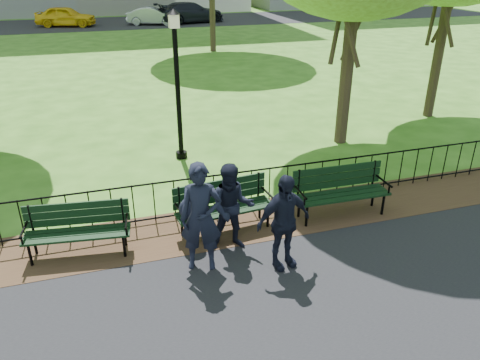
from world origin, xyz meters
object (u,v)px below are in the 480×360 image
object	(u,v)px
taxi	(66,16)
sedan_silver	(153,16)
person_right	(283,222)
park_bench_right_a	(340,186)
person_left	(201,218)
sedan_dark	(190,12)
person_mid	(232,208)
park_bench_left_a	(77,224)
park_bench_main	(211,204)
lamppost	(177,82)

from	to	relation	value
taxi	sedan_silver	distance (m)	6.61
person_right	park_bench_right_a	bearing A→B (deg)	26.50
sedan_silver	park_bench_right_a	bearing A→B (deg)	-162.55
person_left	sedan_dark	bearing A→B (deg)	94.99
person_mid	sedan_silver	distance (m)	32.30
person_right	taxi	size ratio (longest dim) A/B	0.38
park_bench_left_a	person_right	bearing A→B (deg)	-16.07
park_bench_left_a	person_left	bearing A→B (deg)	-20.57
park_bench_main	person_left	world-z (taller)	person_left
park_bench_main	person_left	xyz separation A→B (m)	(-0.40, -0.98, 0.31)
park_bench_right_a	sedan_dark	distance (m)	32.22
person_left	taxi	bearing A→B (deg)	111.47
park_bench_main	person_mid	world-z (taller)	person_mid
lamppost	sedan_silver	world-z (taller)	lamppost
lamppost	person_right	distance (m)	5.44
person_mid	lamppost	bearing A→B (deg)	103.10
park_bench_main	person_right	bearing A→B (deg)	-62.29
park_bench_main	lamppost	xyz separation A→B (m)	(0.18, 3.91, 1.38)
park_bench_left_a	park_bench_right_a	world-z (taller)	park_bench_right_a
lamppost	taxi	size ratio (longest dim) A/B	0.84
park_bench_right_a	sedan_silver	size ratio (longest dim) A/B	0.48
taxi	sedan_dark	xyz separation A→B (m)	(9.63, -0.58, 0.06)
person_left	person_mid	xyz separation A→B (m)	(0.65, 0.40, -0.13)
person_left	park_bench_right_a	bearing A→B (deg)	33.81
park_bench_main	sedan_dark	world-z (taller)	sedan_dark
lamppost	park_bench_main	bearing A→B (deg)	-92.59
park_bench_left_a	person_left	distance (m)	2.28
park_bench_right_a	sedan_silver	distance (m)	31.61
park_bench_main	sedan_silver	xyz separation A→B (m)	(3.31, 31.57, 0.03)
park_bench_left_a	park_bench_right_a	distance (m)	5.07
sedan_silver	person_right	bearing A→B (deg)	-165.60
park_bench_main	park_bench_right_a	distance (m)	2.68
taxi	park_bench_left_a	bearing A→B (deg)	-162.57
park_bench_left_a	taxi	xyz separation A→B (m)	(-0.84, 32.47, 0.18)
lamppost	person_left	xyz separation A→B (m)	(-0.58, -4.89, -1.07)
person_right	sedan_silver	xyz separation A→B (m)	(2.41, 32.93, -0.18)
person_right	sedan_silver	distance (m)	33.02
taxi	lamppost	bearing A→B (deg)	-157.27
park_bench_main	park_bench_right_a	xyz separation A→B (m)	(2.68, -0.03, -0.02)
taxi	sedan_silver	bearing A→B (deg)	-82.57
park_bench_main	sedan_silver	distance (m)	31.75
person_left	taxi	world-z (taller)	person_left
park_bench_left_a	sedan_silver	world-z (taller)	sedan_silver
person_mid	person_right	bearing A→B (deg)	-37.85
park_bench_left_a	taxi	distance (m)	32.48
sedan_silver	sedan_dark	world-z (taller)	sedan_dark
person_mid	person_right	world-z (taller)	person_right
sedan_silver	park_bench_left_a	bearing A→B (deg)	-171.66
person_left	person_mid	distance (m)	0.78
lamppost	sedan_silver	bearing A→B (deg)	83.54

